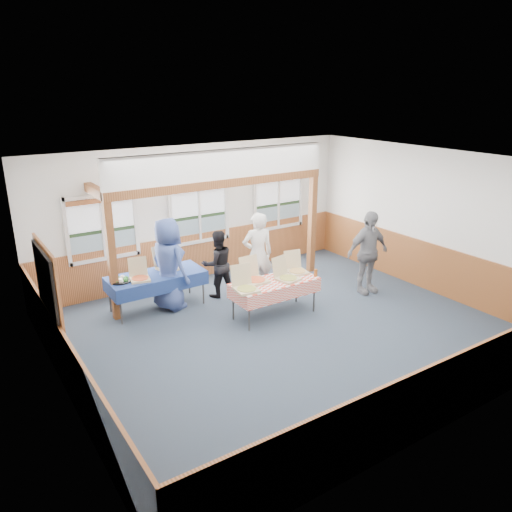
{
  "coord_description": "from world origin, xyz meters",
  "views": [
    {
      "loc": [
        -5.17,
        -6.88,
        4.45
      ],
      "look_at": [
        -0.0,
        1.0,
        1.23
      ],
      "focal_mm": 35.0,
      "sensor_mm": 36.0,
      "label": 1
    }
  ],
  "objects_px": {
    "man_blue": "(169,264)",
    "person_grey": "(368,253)",
    "table_left": "(156,277)",
    "table_right": "(275,284)",
    "woman_black": "(218,264)",
    "woman_white": "(258,254)"
  },
  "relations": [
    {
      "from": "table_left",
      "to": "woman_black",
      "type": "relative_size",
      "value": 1.43
    },
    {
      "from": "person_grey",
      "to": "table_left",
      "type": "bearing_deg",
      "value": 160.95
    },
    {
      "from": "woman_black",
      "to": "man_blue",
      "type": "height_order",
      "value": "man_blue"
    },
    {
      "from": "table_right",
      "to": "man_blue",
      "type": "bearing_deg",
      "value": 118.22
    },
    {
      "from": "table_left",
      "to": "person_grey",
      "type": "xyz_separation_m",
      "value": [
        4.28,
        -1.78,
        0.24
      ]
    },
    {
      "from": "woman_black",
      "to": "person_grey",
      "type": "height_order",
      "value": "person_grey"
    },
    {
      "from": "table_right",
      "to": "woman_white",
      "type": "bearing_deg",
      "value": 55.15
    },
    {
      "from": "table_right",
      "to": "person_grey",
      "type": "xyz_separation_m",
      "value": [
        2.44,
        -0.12,
        0.24
      ]
    },
    {
      "from": "man_blue",
      "to": "person_grey",
      "type": "bearing_deg",
      "value": -128.53
    },
    {
      "from": "woman_white",
      "to": "man_blue",
      "type": "bearing_deg",
      "value": 3.08
    },
    {
      "from": "woman_black",
      "to": "man_blue",
      "type": "bearing_deg",
      "value": 6.87
    },
    {
      "from": "man_blue",
      "to": "person_grey",
      "type": "relative_size",
      "value": 1.04
    },
    {
      "from": "table_left",
      "to": "woman_black",
      "type": "xyz_separation_m",
      "value": [
        1.38,
        -0.13,
        0.05
      ]
    },
    {
      "from": "table_left",
      "to": "woman_white",
      "type": "relative_size",
      "value": 1.14
    },
    {
      "from": "table_left",
      "to": "woman_white",
      "type": "bearing_deg",
      "value": -31.56
    },
    {
      "from": "table_left",
      "to": "man_blue",
      "type": "relative_size",
      "value": 1.1
    },
    {
      "from": "person_grey",
      "to": "woman_white",
      "type": "bearing_deg",
      "value": 153.65
    },
    {
      "from": "woman_black",
      "to": "man_blue",
      "type": "relative_size",
      "value": 0.77
    },
    {
      "from": "table_right",
      "to": "person_grey",
      "type": "distance_m",
      "value": 2.46
    },
    {
      "from": "table_left",
      "to": "table_right",
      "type": "height_order",
      "value": "same"
    },
    {
      "from": "woman_white",
      "to": "person_grey",
      "type": "distance_m",
      "value": 2.45
    },
    {
      "from": "man_blue",
      "to": "person_grey",
      "type": "distance_m",
      "value": 4.37
    }
  ]
}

